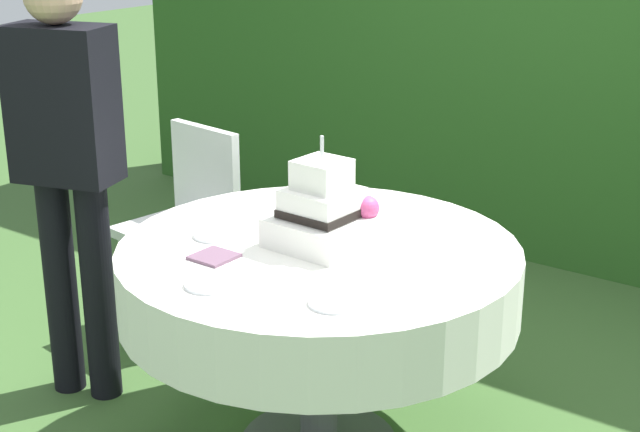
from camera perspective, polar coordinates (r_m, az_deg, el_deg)
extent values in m
cube|color=#28561E|center=(4.95, 16.26, 10.24)|extent=(5.61, 0.58, 2.26)
cylinder|color=#4C4C51|center=(3.20, -0.07, -8.32)|extent=(0.13, 0.13, 0.72)
cylinder|color=olive|center=(3.05, -0.07, -2.12)|extent=(1.28, 1.28, 0.03)
cylinder|color=white|center=(3.08, -0.07, -3.81)|extent=(1.31, 1.31, 0.23)
cube|color=white|center=(3.04, 0.07, -0.89)|extent=(0.30, 0.30, 0.09)
cube|color=white|center=(3.01, 0.07, 0.81)|extent=(0.22, 0.22, 0.09)
cube|color=black|center=(3.02, 0.07, 0.27)|extent=(0.23, 0.23, 0.03)
cube|color=white|center=(2.98, 0.07, 2.54)|extent=(0.16, 0.16, 0.09)
sphere|color=#E04C8C|center=(3.04, 2.84, 0.48)|extent=(0.08, 0.08, 0.08)
cylinder|color=silver|center=(2.96, 0.07, 4.15)|extent=(0.01, 0.01, 0.08)
cylinder|color=white|center=(2.62, 0.85, -5.25)|extent=(0.14, 0.14, 0.01)
cylinder|color=white|center=(2.76, -6.74, -4.10)|extent=(0.14, 0.14, 0.01)
cylinder|color=white|center=(3.14, -6.37, -1.14)|extent=(0.14, 0.14, 0.01)
cube|color=#6B4C60|center=(2.96, -6.43, -2.46)|extent=(0.13, 0.13, 0.01)
cylinder|color=white|center=(4.15, -11.72, -4.10)|extent=(0.03, 0.03, 0.45)
cylinder|color=white|center=(3.91, -9.02, -5.42)|extent=(0.03, 0.03, 0.45)
cylinder|color=white|center=(4.32, -8.25, -2.92)|extent=(0.03, 0.03, 0.45)
cylinder|color=white|center=(4.09, -5.46, -4.11)|extent=(0.03, 0.03, 0.45)
cube|color=white|center=(4.02, -8.79, -0.90)|extent=(0.45, 0.45, 0.04)
cube|color=white|center=(4.06, -6.94, 2.65)|extent=(0.40, 0.09, 0.40)
cylinder|color=black|center=(3.68, -15.40, -4.11)|extent=(0.12, 0.12, 0.85)
cylinder|color=black|center=(3.59, -13.25, -4.47)|extent=(0.12, 0.12, 0.85)
cube|color=black|center=(3.42, -15.30, 6.52)|extent=(0.40, 0.30, 0.55)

